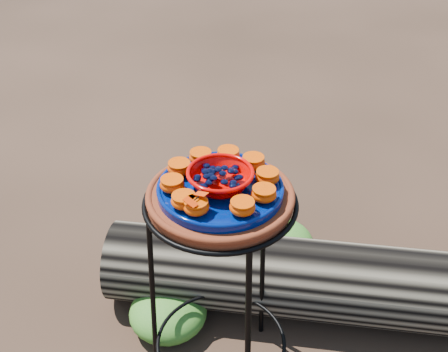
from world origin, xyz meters
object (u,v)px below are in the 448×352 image
Objects in this scene: driftwood_log at (323,281)px; cobalt_plate at (220,190)px; plant_stand at (221,297)px; terracotta_saucer at (220,198)px; red_bowl at (220,179)px.

cobalt_plate is at bearing -103.81° from driftwood_log.
plant_stand is 1.87× the size of terracotta_saucer.
cobalt_plate is at bearing 0.00° from terracotta_saucer.
cobalt_plate is 2.00× the size of red_bowl.
plant_stand is 0.37m from terracotta_saucer.
red_bowl is at bearing 0.00° from cobalt_plate.
red_bowl is 0.10× the size of driftwood_log.
red_bowl reaches higher than terracotta_saucer.
plant_stand reaches higher than driftwood_log.
cobalt_plate is (0.00, 0.00, 0.39)m from plant_stand.
plant_stand is at bearing 0.00° from red_bowl.
red_bowl is (0.00, 0.00, 0.06)m from terracotta_saucer.
driftwood_log is at bearing 76.19° from red_bowl.
red_bowl is at bearing -103.81° from driftwood_log.
cobalt_plate reaches higher than driftwood_log.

